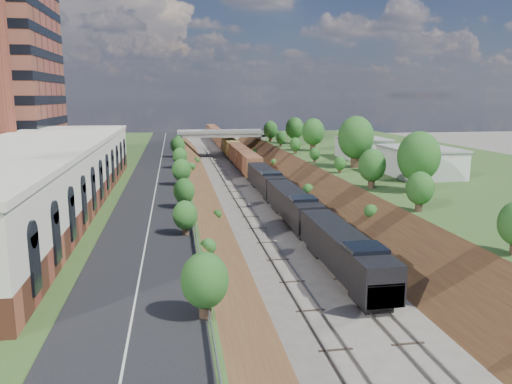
% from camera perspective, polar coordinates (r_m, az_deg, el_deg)
% --- Properties ---
extents(platform_left, '(44.00, 180.00, 5.00)m').
position_cam_1_polar(platform_left, '(81.35, -23.43, -0.15)').
color(platform_left, '#395C25').
rests_on(platform_left, ground).
extents(platform_right, '(44.00, 180.00, 5.00)m').
position_cam_1_polar(platform_right, '(91.26, 21.06, 1.14)').
color(platform_right, '#395C25').
rests_on(platform_right, ground).
extents(embankment_left, '(10.00, 180.00, 10.00)m').
position_cam_1_polar(embankment_left, '(79.36, -7.70, -1.44)').
color(embankment_left, brown).
rests_on(embankment_left, ground).
extents(embankment_right, '(10.00, 180.00, 10.00)m').
position_cam_1_polar(embankment_right, '(82.88, 7.68, -0.91)').
color(embankment_right, brown).
rests_on(embankment_right, ground).
extents(rail_left_track, '(1.58, 180.00, 0.18)m').
position_cam_1_polar(rail_left_track, '(79.99, -1.68, -1.17)').
color(rail_left_track, gray).
rests_on(rail_left_track, ground).
extents(rail_right_track, '(1.58, 180.00, 0.18)m').
position_cam_1_polar(rail_right_track, '(80.83, 1.98, -1.05)').
color(rail_right_track, gray).
rests_on(rail_right_track, ground).
extents(road, '(8.00, 180.00, 0.10)m').
position_cam_1_polar(road, '(78.46, -11.08, 2.07)').
color(road, black).
rests_on(road, platform_left).
extents(guardrail, '(0.10, 171.00, 0.70)m').
position_cam_1_polar(guardrail, '(78.16, -8.09, 2.50)').
color(guardrail, '#99999E').
rests_on(guardrail, platform_left).
extents(commercial_building, '(14.30, 62.30, 7.00)m').
position_cam_1_polar(commercial_building, '(58.13, -24.23, 1.68)').
color(commercial_building, brown).
rests_on(commercial_building, platform_left).
extents(overpass, '(24.50, 8.30, 7.40)m').
position_cam_1_polar(overpass, '(140.63, -4.03, 6.05)').
color(overpass, gray).
rests_on(overpass, ground).
extents(white_building_near, '(9.00, 12.00, 4.00)m').
position_cam_1_polar(white_building_near, '(79.12, 18.23, 3.22)').
color(white_building_near, silver).
rests_on(white_building_near, platform_right).
extents(white_building_far, '(8.00, 10.00, 3.60)m').
position_cam_1_polar(white_building_far, '(98.84, 12.10, 4.86)').
color(white_building_far, silver).
rests_on(white_building_far, platform_right).
extents(tree_right_large, '(5.25, 5.25, 7.61)m').
position_cam_1_polar(tree_right_large, '(65.28, 18.10, 3.81)').
color(tree_right_large, '#473323').
rests_on(tree_right_large, platform_right).
extents(tree_left_crest, '(2.45, 2.45, 3.55)m').
position_cam_1_polar(tree_left_crest, '(38.81, -7.33, -3.86)').
color(tree_left_crest, '#473323').
rests_on(tree_left_crest, platform_left).
extents(freight_train, '(3.29, 184.14, 4.84)m').
position_cam_1_polar(freight_train, '(130.28, -2.42, 4.73)').
color(freight_train, black).
rests_on(freight_train, ground).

